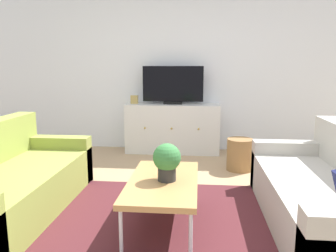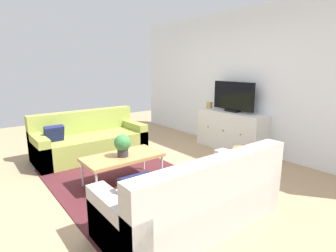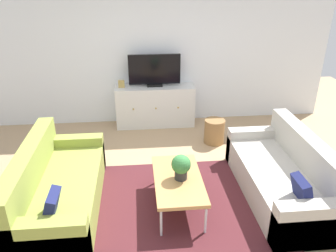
{
  "view_description": "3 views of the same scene",
  "coord_description": "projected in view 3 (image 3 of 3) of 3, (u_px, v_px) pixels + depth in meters",
  "views": [
    {
      "loc": [
        0.33,
        -2.8,
        1.34
      ],
      "look_at": [
        0.0,
        0.63,
        0.71
      ],
      "focal_mm": 35.42,
      "sensor_mm": 36.0,
      "label": 1
    },
    {
      "loc": [
        3.25,
        -1.9,
        1.64
      ],
      "look_at": [
        0.0,
        0.63,
        0.71
      ],
      "focal_mm": 28.86,
      "sensor_mm": 36.0,
      "label": 2
    },
    {
      "loc": [
        -0.4,
        -3.48,
        2.62
      ],
      "look_at": [
        0.0,
        0.63,
        0.71
      ],
      "focal_mm": 35.29,
      "sensor_mm": 36.0,
      "label": 3
    }
  ],
  "objects": [
    {
      "name": "wicker_basket",
      "position": [
        214.0,
        131.0,
        5.56
      ],
      "size": [
        0.34,
        0.34,
        0.41
      ],
      "primitive_type": "cylinder",
      "color": "olive",
      "rests_on": "ground_plane"
    },
    {
      "name": "couch_left_side",
      "position": [
        54.0,
        190.0,
        3.94
      ],
      "size": [
        0.86,
        1.94,
        0.81
      ],
      "color": "olive",
      "rests_on": "ground_plane"
    },
    {
      "name": "tv_console",
      "position": [
        155.0,
        106.0,
        6.16
      ],
      "size": [
        1.44,
        0.47,
        0.76
      ],
      "color": "silver",
      "rests_on": "ground_plane"
    },
    {
      "name": "potted_plant",
      "position": [
        181.0,
        166.0,
        3.85
      ],
      "size": [
        0.23,
        0.23,
        0.31
      ],
      "color": "#2D2D2D",
      "rests_on": "coffee_table"
    },
    {
      "name": "couch_right_side",
      "position": [
        286.0,
        177.0,
        4.2
      ],
      "size": [
        0.86,
        1.94,
        0.81
      ],
      "color": "#B2ADA3",
      "rests_on": "ground_plane"
    },
    {
      "name": "wall_back",
      "position": [
        158.0,
        50.0,
        6.01
      ],
      "size": [
        6.4,
        0.12,
        2.7
      ],
      "primitive_type": "cube",
      "color": "white",
      "rests_on": "ground_plane"
    },
    {
      "name": "mantel_clock",
      "position": [
        121.0,
        84.0,
        5.92
      ],
      "size": [
        0.11,
        0.07,
        0.13
      ],
      "primitive_type": "cube",
      "color": "tan",
      "rests_on": "tv_console"
    },
    {
      "name": "coffee_table",
      "position": [
        178.0,
        180.0,
        3.94
      ],
      "size": [
        0.57,
        1.08,
        0.41
      ],
      "color": "#B7844C",
      "rests_on": "ground_plane"
    },
    {
      "name": "ground_plane",
      "position": [
        173.0,
        196.0,
        4.28
      ],
      "size": [
        10.0,
        10.0,
        0.0
      ],
      "primitive_type": "plane",
      "color": "tan"
    },
    {
      "name": "area_rug",
      "position": [
        174.0,
        203.0,
        4.14
      ],
      "size": [
        2.5,
        1.9,
        0.01
      ],
      "primitive_type": "cube",
      "color": "#4C1E23",
      "rests_on": "ground_plane"
    },
    {
      "name": "flat_screen_tv",
      "position": [
        154.0,
        71.0,
        5.9
      ],
      "size": [
        0.93,
        0.16,
        0.58
      ],
      "color": "black",
      "rests_on": "tv_console"
    }
  ]
}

